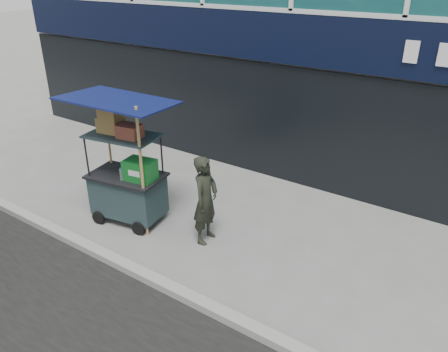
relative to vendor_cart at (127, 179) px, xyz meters
The scene contains 4 objects.
ground 1.87m from the vendor_cart, 31.46° to the right, with size 80.00×80.00×0.00m, color slate.
curb 1.95m from the vendor_cart, 36.89° to the right, with size 80.00×0.18×0.12m, color gray.
vendor_cart is the anchor object (origin of this frame).
vendor_man 1.52m from the vendor_cart, ahead, with size 0.55×0.36×1.50m, color black.
Camera 1 is at (3.77, -3.75, 4.14)m, focal length 35.00 mm.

